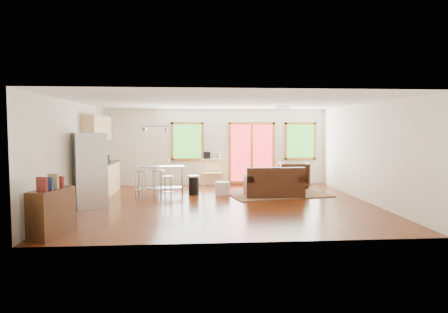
{
  "coord_description": "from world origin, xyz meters",
  "views": [
    {
      "loc": [
        -0.81,
        -10.11,
        1.93
      ],
      "look_at": [
        0.0,
        0.3,
        1.2
      ],
      "focal_mm": 32.0,
      "sensor_mm": 36.0,
      "label": 1
    }
  ],
  "objects": [
    {
      "name": "cup",
      "position": [
        -1.56,
        1.62,
        1.01
      ],
      "size": [
        0.13,
        0.11,
        0.12
      ],
      "primitive_type": "imported",
      "rotation": [
        0.0,
        0.0,
        0.09
      ],
      "color": "white",
      "rests_on": "island"
    },
    {
      "name": "pendant_light",
      "position": [
        -1.9,
        1.5,
        1.9
      ],
      "size": [
        0.8,
        0.18,
        0.79
      ],
      "color": "gray",
      "rests_on": "ceiling"
    },
    {
      "name": "floor",
      "position": [
        0.0,
        0.0,
        -0.01
      ],
      "size": [
        7.5,
        7.0,
        0.02
      ],
      "primitive_type": "cube",
      "color": "#3C1506",
      "rests_on": "ground"
    },
    {
      "name": "vase",
      "position": [
        1.83,
        2.03,
        0.5
      ],
      "size": [
        0.21,
        0.21,
        0.28
      ],
      "rotation": [
        0.0,
        0.0,
        -0.34
      ],
      "color": "silver",
      "rests_on": "coffee_table"
    },
    {
      "name": "coffee_table",
      "position": [
        1.95,
        1.71,
        0.33
      ],
      "size": [
        1.09,
        0.87,
        0.38
      ],
      "rotation": [
        0.0,
        0.0,
        -0.35
      ],
      "color": "#3C210E",
      "rests_on": "floor"
    },
    {
      "name": "ottoman",
      "position": [
        1.31,
        2.24,
        0.18
      ],
      "size": [
        0.59,
        0.59,
        0.37
      ],
      "primitive_type": "cube",
      "rotation": [
        0.0,
        0.0,
        0.08
      ],
      "color": "black",
      "rests_on": "floor"
    },
    {
      "name": "french_doors",
      "position": [
        1.2,
        3.46,
        1.1
      ],
      "size": [
        1.6,
        0.05,
        2.1
      ],
      "color": "red",
      "rests_on": "back_wall"
    },
    {
      "name": "window_right",
      "position": [
        2.9,
        3.46,
        1.5
      ],
      "size": [
        1.1,
        0.05,
        1.3
      ],
      "color": "#275F1E",
      "rests_on": "back_wall"
    },
    {
      "name": "window_left",
      "position": [
        -1.0,
        3.46,
        1.5
      ],
      "size": [
        1.1,
        0.05,
        1.3
      ],
      "color": "#275F1E",
      "rests_on": "back_wall"
    },
    {
      "name": "island",
      "position": [
        -1.74,
        1.41,
        0.59
      ],
      "size": [
        1.38,
        0.63,
        0.86
      ],
      "rotation": [
        0.0,
        0.0,
        0.06
      ],
      "color": "#B7BABC",
      "rests_on": "floor"
    },
    {
      "name": "armchair",
      "position": [
        2.46,
        2.57,
        0.47
      ],
      "size": [
        1.02,
        0.97,
        0.94
      ],
      "primitive_type": "imported",
      "rotation": [
        0.0,
        0.0,
        3.01
      ],
      "color": "black",
      "rests_on": "floor"
    },
    {
      "name": "cabinets",
      "position": [
        -3.49,
        1.7,
        0.93
      ],
      "size": [
        0.64,
        2.24,
        2.3
      ],
      "color": "tan",
      "rests_on": "floor"
    },
    {
      "name": "ceiling_flush",
      "position": [
        1.6,
        0.6,
        2.53
      ],
      "size": [
        0.35,
        0.35,
        0.12
      ],
      "primitive_type": "cube",
      "color": "white",
      "rests_on": "ceiling"
    },
    {
      "name": "bar_stool_a",
      "position": [
        -2.28,
        1.05,
        0.58
      ],
      "size": [
        0.45,
        0.45,
        0.77
      ],
      "rotation": [
        0.0,
        0.0,
        -0.27
      ],
      "color": "#B7BABC",
      "rests_on": "floor"
    },
    {
      "name": "back_wall",
      "position": [
        0.0,
        3.51,
        1.3
      ],
      "size": [
        7.5,
        0.02,
        2.6
      ],
      "primitive_type": "cube",
      "color": "white",
      "rests_on": "ground"
    },
    {
      "name": "bookshelf",
      "position": [
        -3.35,
        -2.82,
        0.44
      ],
      "size": [
        0.61,
        1.02,
        1.13
      ],
      "rotation": [
        0.0,
        0.0,
        -0.27
      ],
      "color": "#3C210E",
      "rests_on": "floor"
    },
    {
      "name": "bar_stool_c",
      "position": [
        -1.5,
        0.84,
        0.47
      ],
      "size": [
        0.34,
        0.34,
        0.63
      ],
      "rotation": [
        0.0,
        0.0,
        0.14
      ],
      "color": "#B7BABC",
      "rests_on": "floor"
    },
    {
      "name": "front_wall",
      "position": [
        0.0,
        -3.51,
        1.3
      ],
      "size": [
        7.5,
        0.02,
        2.6
      ],
      "primitive_type": "cube",
      "color": "white",
      "rests_on": "ground"
    },
    {
      "name": "loveseat",
      "position": [
        1.46,
        0.97,
        0.34
      ],
      "size": [
        1.64,
        0.95,
        0.86
      ],
      "rotation": [
        0.0,
        0.0,
        -0.02
      ],
      "color": "black",
      "rests_on": "floor"
    },
    {
      "name": "bar_stool_b",
      "position": [
        -1.82,
        1.18,
        0.57
      ],
      "size": [
        0.39,
        0.39,
        0.77
      ],
      "rotation": [
        0.0,
        0.0,
        -0.08
      ],
      "color": "#B7BABC",
      "rests_on": "floor"
    },
    {
      "name": "left_wall",
      "position": [
        -3.76,
        0.0,
        1.3
      ],
      "size": [
        0.02,
        7.0,
        2.6
      ],
      "primitive_type": "cube",
      "color": "white",
      "rests_on": "ground"
    },
    {
      "name": "trash_can",
      "position": [
        -0.8,
        1.46,
        0.29
      ],
      "size": [
        0.4,
        0.4,
        0.57
      ],
      "rotation": [
        0.0,
        0.0,
        -0.36
      ],
      "color": "black",
      "rests_on": "floor"
    },
    {
      "name": "refrigerator",
      "position": [
        -3.34,
        -0.14,
        0.92
      ],
      "size": [
        0.96,
        0.95,
        1.84
      ],
      "rotation": [
        0.0,
        0.0,
        0.43
      ],
      "color": "#B7BABC",
      "rests_on": "floor"
    },
    {
      "name": "pouf",
      "position": [
        0.05,
        1.4,
        0.19
      ],
      "size": [
        0.53,
        0.53,
        0.38
      ],
      "primitive_type": "cylinder",
      "rotation": [
        0.0,
        0.0,
        0.25
      ],
      "color": "#EDE6CB",
      "rests_on": "floor"
    },
    {
      "name": "rug",
      "position": [
        1.61,
        1.52,
        0.01
      ],
      "size": [
        3.22,
        2.72,
        0.03
      ],
      "primitive_type": "cube",
      "rotation": [
        0.0,
        0.0,
        0.22
      ],
      "color": "#475E35",
      "rests_on": "floor"
    },
    {
      "name": "ceiling",
      "position": [
        0.0,
        0.0,
        2.61
      ],
      "size": [
        7.5,
        7.0,
        0.02
      ],
      "primitive_type": "cube",
      "color": "white",
      "rests_on": "ground"
    },
    {
      "name": "kitchen_cart",
      "position": [
        -0.19,
        3.35,
        0.79
      ],
      "size": [
        0.78,
        0.53,
        1.15
      ],
      "rotation": [
        0.0,
        0.0,
        0.06
      ],
      "color": "tan",
      "rests_on": "floor"
    },
    {
      "name": "book",
      "position": [
        2.17,
        1.53,
        0.54
      ],
      "size": [
        0.2,
        0.1,
        0.28
      ],
      "primitive_type": "imported",
      "rotation": [
        0.0,
        0.0,
        0.37
      ],
      "color": "maroon",
      "rests_on": "coffee_table"
    },
    {
      "name": "right_wall",
      "position": [
        3.76,
        0.0,
        1.3
      ],
      "size": [
        0.02,
        7.0,
        2.6
      ],
      "primitive_type": "cube",
      "color": "white",
      "rests_on": "ground"
    }
  ]
}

